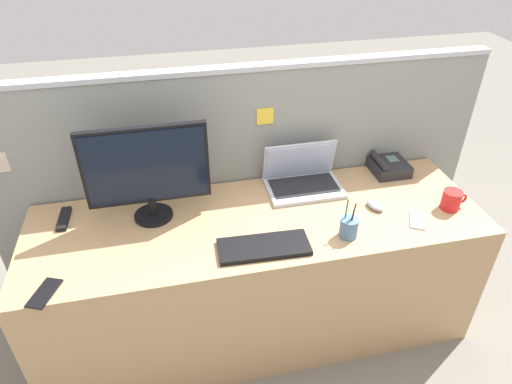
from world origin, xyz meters
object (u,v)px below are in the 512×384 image
at_px(laptop, 302,177).
at_px(cell_phone_white_slab, 417,220).
at_px(pen_cup, 349,227).
at_px(cell_phone_black_slab, 44,293).
at_px(computer_mouse_right_hand, 375,205).
at_px(keyboard_main, 264,247).
at_px(tv_remote, 64,219).
at_px(desk_phone, 388,166).
at_px(desktop_monitor, 147,170).
at_px(coffee_mug, 452,200).

distance_m(laptop, cell_phone_white_slab, 0.60).
xyz_separation_m(pen_cup, cell_phone_black_slab, (-1.27, -0.07, -0.04)).
height_order(computer_mouse_right_hand, cell_phone_white_slab, computer_mouse_right_hand).
xyz_separation_m(keyboard_main, cell_phone_white_slab, (0.75, 0.04, -0.01)).
bearing_deg(keyboard_main, cell_phone_black_slab, -172.91).
xyz_separation_m(cell_phone_white_slab, tv_remote, (-1.61, 0.36, 0.01)).
distance_m(keyboard_main, cell_phone_black_slab, 0.89).
height_order(desk_phone, tv_remote, desk_phone).
bearing_deg(keyboard_main, desktop_monitor, 145.41).
bearing_deg(cell_phone_white_slab, tv_remote, -164.55).
bearing_deg(cell_phone_white_slab, cell_phone_black_slab, -148.25).
distance_m(keyboard_main, tv_remote, 0.95).
bearing_deg(tv_remote, cell_phone_black_slab, -89.38).
relative_size(computer_mouse_right_hand, cell_phone_white_slab, 0.75).
distance_m(desktop_monitor, desk_phone, 1.28).
bearing_deg(keyboard_main, desk_phone, 32.73).
height_order(cell_phone_white_slab, cell_phone_black_slab, same).
distance_m(keyboard_main, coffee_mug, 0.95).
height_order(laptop, coffee_mug, laptop).
bearing_deg(keyboard_main, tv_remote, 158.00).
distance_m(laptop, cell_phone_black_slab, 1.29).
bearing_deg(laptop, computer_mouse_right_hand, -42.38).
xyz_separation_m(desktop_monitor, desk_phone, (1.26, 0.12, -0.22)).
relative_size(cell_phone_white_slab, tv_remote, 0.78).
distance_m(computer_mouse_right_hand, cell_phone_white_slab, 0.20).
xyz_separation_m(cell_phone_white_slab, coffee_mug, (0.20, 0.06, 0.04)).
bearing_deg(coffee_mug, pen_cup, -170.83).
height_order(desktop_monitor, coffee_mug, desktop_monitor).
distance_m(computer_mouse_right_hand, tv_remote, 1.48).
bearing_deg(tv_remote, cell_phone_white_slab, -9.83).
distance_m(desktop_monitor, pen_cup, 0.93).
bearing_deg(keyboard_main, laptop, 57.44).
relative_size(laptop, cell_phone_white_slab, 2.86).
relative_size(pen_cup, cell_phone_white_slab, 1.39).
xyz_separation_m(desktop_monitor, keyboard_main, (0.45, -0.34, -0.24)).
height_order(desk_phone, pen_cup, pen_cup).
bearing_deg(pen_cup, desk_phone, 48.11).
relative_size(keyboard_main, pen_cup, 2.14).
xyz_separation_m(computer_mouse_right_hand, pen_cup, (-0.21, -0.17, 0.03)).
bearing_deg(pen_cup, cell_phone_white_slab, 5.16).
relative_size(laptop, desk_phone, 2.02).
xyz_separation_m(laptop, pen_cup, (0.08, -0.43, -0.00)).
bearing_deg(computer_mouse_right_hand, desktop_monitor, 151.72).
relative_size(laptop, coffee_mug, 2.97).
height_order(computer_mouse_right_hand, pen_cup, pen_cup).
bearing_deg(desktop_monitor, computer_mouse_right_hand, -9.28).
bearing_deg(desktop_monitor, desk_phone, 5.60).
relative_size(keyboard_main, cell_phone_white_slab, 2.97).
distance_m(desktop_monitor, coffee_mug, 1.44).
relative_size(desktop_monitor, laptop, 1.46).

